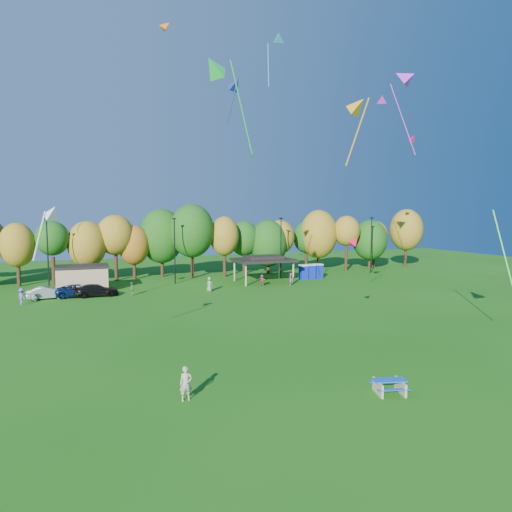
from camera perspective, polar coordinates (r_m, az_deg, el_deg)
name	(u,v)px	position (r m, az deg, el deg)	size (l,w,h in m)	color
ground	(272,389)	(26.40, 2.02, -16.28)	(160.00, 160.00, 0.00)	#19600F
tree_line	(147,239)	(68.79, -13.46, 2.03)	(93.57, 10.55, 11.15)	black
lamp_posts	(175,248)	(63.88, -10.13, 0.93)	(64.50, 0.25, 9.09)	black
utility_building	(83,278)	(61.20, -20.87, -2.60)	(6.30, 4.30, 3.25)	tan
pavilion	(263,260)	(64.42, 0.94, -0.44)	(8.20, 6.20, 3.77)	tan
porta_potties	(311,271)	(68.46, 6.88, -1.93)	(3.75, 1.41, 2.18)	#0D24B5
picnic_table	(389,385)	(26.66, 16.32, -15.25)	(2.09, 1.87, 0.77)	tan
kite_flyer	(186,384)	(24.88, -8.75, -15.48)	(0.66, 0.43, 1.82)	tan
car_b	(47,293)	(57.28, -24.63, -4.20)	(1.51, 4.32, 1.42)	gray
car_c	(79,290)	(57.35, -21.24, -4.04)	(2.43, 5.26, 1.46)	#0C1E48
car_d	(96,290)	(56.82, -19.35, -4.06)	(2.05, 5.04, 1.46)	black
far_person_0	(209,284)	(57.18, -5.84, -3.53)	(0.91, 0.59, 1.86)	#718E61
far_person_1	(22,296)	(54.89, -27.24, -4.52)	(1.14, 0.66, 1.77)	#6052B5
far_person_2	(132,289)	(56.19, -15.25, -3.98)	(0.94, 0.39, 1.61)	#548451
far_person_3	(262,280)	(61.28, 0.76, -3.04)	(1.46, 0.47, 1.58)	#A84658
far_person_4	(291,279)	(61.94, 4.34, -2.91)	(0.61, 0.40, 1.68)	#AD5184
kite_0	(402,78)	(50.34, 17.80, 20.42)	(4.03, 4.30, 8.55)	#B829DF
kite_1	(215,67)	(37.53, -5.20, 22.44)	(4.43, 3.00, 7.65)	green
kite_2	(278,37)	(58.24, 2.81, 25.65)	(2.01, 3.90, 6.51)	#22A6DA
kite_3	(381,99)	(53.50, 15.40, 18.35)	(1.78, 1.92, 1.57)	#D323B0
kite_4	(413,138)	(63.04, 18.98, 13.75)	(1.00, 1.32, 1.30)	#C91748
kite_7	(52,213)	(29.26, -24.19, 4.89)	(1.93, 1.74, 3.39)	white
kite_8	(358,106)	(37.12, 12.60, 17.82)	(2.47, 3.25, 5.59)	orange
kite_9	(235,84)	(44.16, -2.65, 20.64)	(1.96, 2.79, 4.56)	navy
kite_12	(166,26)	(50.53, -11.16, 26.39)	(1.42, 1.11, 1.33)	#FF5D0D
kite_15	(355,241)	(36.86, 12.22, 1.86)	(1.22, 0.96, 1.14)	red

